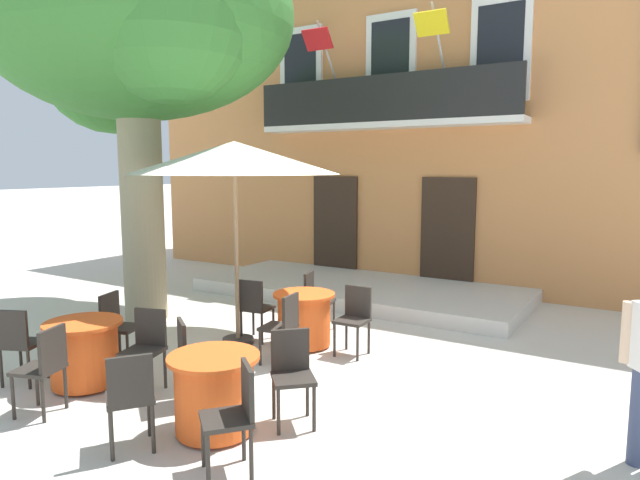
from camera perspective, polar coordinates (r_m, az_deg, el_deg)
name	(u,v)px	position (r m, az deg, el deg)	size (l,w,h in m)	color
ground_plane	(294,359)	(7.43, -2.66, -12.15)	(120.00, 120.00, 0.00)	beige
building_facade	(426,114)	(13.74, 10.79, 12.56)	(13.00, 5.09, 7.50)	#CC844C
entrance_step_platform	(359,290)	(10.91, 4.06, -5.10)	(6.28, 2.66, 0.25)	silver
plane_tree	(134,31)	(9.80, -18.56, 19.71)	(5.27, 4.63, 6.32)	gray
cafe_table_near_tree	(85,353)	(7.01, -23.00, -10.60)	(0.86, 0.86, 0.76)	#EA561E
cafe_chair_near_tree_0	(19,341)	(7.31, -28.52, -9.06)	(0.53, 0.53, 0.91)	#2D2823
cafe_chair_near_tree_1	(45,364)	(6.35, -26.42, -11.34)	(0.51, 0.51, 0.91)	#2D2823
cafe_chair_near_tree_2	(146,344)	(6.61, -17.41, -10.17)	(0.50, 0.50, 0.91)	#2D2823
cafe_chair_near_tree_3	(117,323)	(7.59, -20.09, -8.00)	(0.50, 0.50, 0.91)	#2D2823
cafe_table_middle	(304,319)	(7.84, -1.65, -8.09)	(0.86, 0.86, 0.76)	#EA561E
cafe_chair_middle_0	(355,315)	(7.51, 3.56, -7.71)	(0.41, 0.41, 0.91)	#2D2823
cafe_chair_middle_1	(315,297)	(8.52, -0.47, -5.88)	(0.49, 0.49, 0.91)	#2D2823
cafe_chair_middle_2	(255,305)	(8.08, -6.73, -6.66)	(0.45, 0.45, 0.91)	#2D2823
cafe_chair_middle_3	(283,324)	(7.13, -3.78, -8.55)	(0.45, 0.45, 0.91)	#2D2823
cafe_table_front	(214,393)	(5.49, -10.77, -15.16)	(0.86, 0.86, 0.76)	#EA561E
cafe_chair_front_0	(192,355)	(6.12, -12.95, -11.44)	(0.56, 0.56, 0.91)	#2D2823
cafe_chair_front_1	(130,394)	(5.29, -18.89, -14.76)	(0.56, 0.56, 0.91)	#2D2823
cafe_chair_front_2	(235,411)	(4.76, -8.69, -16.96)	(0.56, 0.56, 0.91)	#2D2823
cafe_chair_front_3	(292,370)	(5.57, -2.89, -13.18)	(0.57, 0.57, 0.91)	#2D2823
cafe_umbrella	(235,159)	(7.76, -8.76, 8.24)	(2.90, 2.90, 2.85)	#997A56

